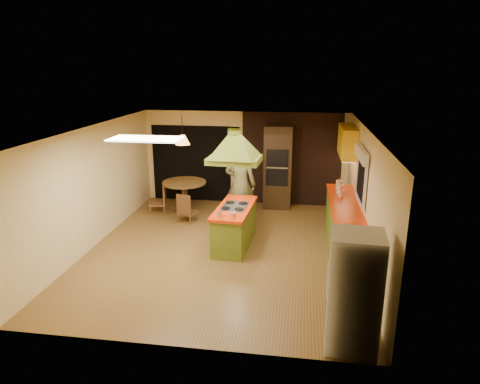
% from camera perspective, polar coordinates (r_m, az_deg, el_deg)
% --- Properties ---
extents(ground, '(6.50, 6.50, 0.00)m').
position_cam_1_polar(ground, '(8.98, -2.12, -7.62)').
color(ground, olive).
rests_on(ground, ground).
extents(room_walls, '(5.50, 6.50, 6.50)m').
position_cam_1_polar(room_walls, '(8.54, -2.20, 0.05)').
color(room_walls, '#FEEEB6').
rests_on(room_walls, ground).
extents(ceiling_plane, '(6.50, 6.50, 0.00)m').
position_cam_1_polar(ceiling_plane, '(8.27, -2.30, 8.37)').
color(ceiling_plane, silver).
rests_on(ceiling_plane, room_walls).
extents(brick_panel, '(2.64, 0.03, 2.50)m').
position_cam_1_polar(brick_panel, '(11.54, 6.86, 4.32)').
color(brick_panel, '#381E14').
rests_on(brick_panel, ground).
extents(nook_opening, '(2.20, 0.03, 2.10)m').
position_cam_1_polar(nook_opening, '(11.97, -6.48, 3.79)').
color(nook_opening, black).
rests_on(nook_opening, ground).
extents(right_counter, '(0.62, 3.05, 0.92)m').
position_cam_1_polar(right_counter, '(9.28, 13.64, -4.20)').
color(right_counter, olive).
rests_on(right_counter, ground).
extents(upper_cabinets, '(0.34, 1.40, 0.70)m').
position_cam_1_polar(upper_cabinets, '(10.45, 14.12, 6.56)').
color(upper_cabinets, yellow).
rests_on(upper_cabinets, room_walls).
extents(window_right, '(0.12, 1.35, 1.06)m').
position_cam_1_polar(window_right, '(8.74, 15.94, 3.33)').
color(window_right, black).
rests_on(window_right, room_walls).
extents(fluor_panel, '(1.20, 0.60, 0.03)m').
position_cam_1_polar(fluor_panel, '(7.42, -12.46, 6.93)').
color(fluor_panel, white).
rests_on(fluor_panel, ceiling_plane).
extents(kitchen_island, '(0.79, 1.74, 0.87)m').
position_cam_1_polar(kitchen_island, '(9.01, -0.72, -4.52)').
color(kitchen_island, olive).
rests_on(kitchen_island, ground).
extents(range_hood, '(1.08, 0.81, 0.79)m').
position_cam_1_polar(range_hood, '(8.53, -0.77, 6.94)').
color(range_hood, olive).
rests_on(range_hood, ceiling_plane).
extents(man, '(0.79, 0.57, 2.01)m').
position_cam_1_polar(man, '(9.97, 0.06, 1.02)').
color(man, brown).
rests_on(man, ground).
extents(refrigerator, '(0.72, 0.68, 1.64)m').
position_cam_1_polar(refrigerator, '(5.95, 14.97, -12.75)').
color(refrigerator, silver).
rests_on(refrigerator, ground).
extents(wall_oven, '(0.73, 0.61, 2.19)m').
position_cam_1_polar(wall_oven, '(11.31, 5.05, 3.32)').
color(wall_oven, '#452D16').
rests_on(wall_oven, ground).
extents(dining_table, '(1.11, 1.11, 0.83)m').
position_cam_1_polar(dining_table, '(11.04, -7.40, 0.18)').
color(dining_table, brown).
rests_on(dining_table, ground).
extents(chair_left, '(0.49, 0.49, 0.76)m').
position_cam_1_polar(chair_left, '(11.22, -10.94, -0.83)').
color(chair_left, brown).
rests_on(chair_left, ground).
extents(chair_near, '(0.50, 0.50, 0.72)m').
position_cam_1_polar(chair_near, '(10.45, -6.98, -2.05)').
color(chair_near, brown).
rests_on(chair_near, ground).
extents(pendant_lamp, '(0.40, 0.40, 0.23)m').
position_cam_1_polar(pendant_lamp, '(10.75, -7.66, 6.92)').
color(pendant_lamp, '#FF9E3F').
rests_on(pendant_lamp, ceiling_plane).
extents(canister_large, '(0.15, 0.15, 0.21)m').
position_cam_1_polar(canister_large, '(9.79, 13.22, 0.39)').
color(canister_large, '#FFE7CD').
rests_on(canister_large, right_counter).
extents(canister_medium, '(0.18, 0.18, 0.20)m').
position_cam_1_polar(canister_medium, '(10.13, 13.06, 0.94)').
color(canister_medium, beige).
rests_on(canister_medium, right_counter).
extents(canister_small, '(0.14, 0.14, 0.15)m').
position_cam_1_polar(canister_small, '(9.57, 13.32, -0.15)').
color(canister_small, beige).
rests_on(canister_small, right_counter).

